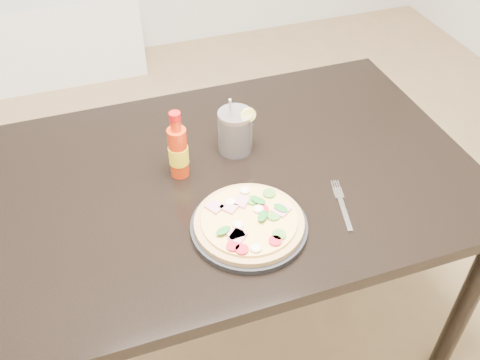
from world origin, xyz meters
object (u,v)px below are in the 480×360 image
object	(u,v)px
plate	(249,227)
fork	(341,203)
dining_table	(227,196)
media_console	(19,43)
cola_cup	(235,132)
pizza	(249,221)
hot_sauce_bottle	(178,151)

from	to	relation	value
plate	fork	distance (m)	0.26
dining_table	media_console	xyz separation A→B (m)	(-0.62, 2.04, -0.42)
media_console	cola_cup	bearing A→B (deg)	-70.63
plate	cola_cup	world-z (taller)	cola_cup
dining_table	media_console	size ratio (longest dim) A/B	1.00
dining_table	fork	bearing A→B (deg)	-40.31
dining_table	cola_cup	xyz separation A→B (m)	(0.06, 0.10, 0.15)
plate	pizza	xyz separation A→B (m)	(0.00, 0.00, 0.02)
plate	pizza	world-z (taller)	pizza
cola_cup	dining_table	bearing A→B (deg)	-121.60
plate	hot_sauce_bottle	distance (m)	0.29
plate	hot_sauce_bottle	xyz separation A→B (m)	(-0.11, 0.26, 0.07)
fork	media_console	size ratio (longest dim) A/B	0.13
pizza	cola_cup	bearing A→B (deg)	77.52
media_console	dining_table	bearing A→B (deg)	-73.04
hot_sauce_bottle	cola_cup	xyz separation A→B (m)	(0.18, 0.05, -0.02)
pizza	dining_table	bearing A→B (deg)	87.56
hot_sauce_bottle	fork	world-z (taller)	hot_sauce_bottle
hot_sauce_bottle	cola_cup	distance (m)	0.19
pizza	hot_sauce_bottle	size ratio (longest dim) A/B	1.33
cola_cup	fork	size ratio (longest dim) A/B	1.01
dining_table	pizza	distance (m)	0.24
cola_cup	fork	bearing A→B (deg)	-58.55
fork	plate	bearing A→B (deg)	-164.88
fork	media_console	world-z (taller)	fork
plate	hot_sauce_bottle	bearing A→B (deg)	113.03
plate	pizza	size ratio (longest dim) A/B	1.07
dining_table	cola_cup	distance (m)	0.19
plate	media_console	bearing A→B (deg)	105.20
cola_cup	media_console	distance (m)	2.14
pizza	cola_cup	world-z (taller)	cola_cup
dining_table	hot_sauce_bottle	world-z (taller)	hot_sauce_bottle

